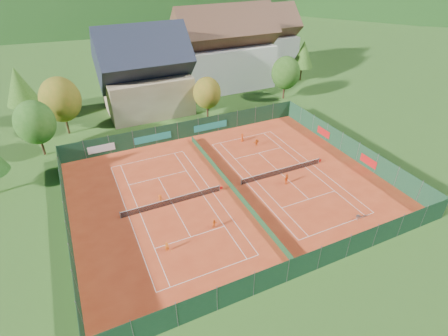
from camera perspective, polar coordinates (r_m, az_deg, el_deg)
ground at (r=46.43m, az=1.05°, el=-3.31°), size 600.00×600.00×0.00m
clay_pad at (r=46.42m, az=1.05°, el=-3.28°), size 40.00×32.00×0.01m
court_markings_left at (r=44.18m, az=-8.37°, el=-5.84°), size 11.03×23.83×0.00m
court_markings_right at (r=49.85m, az=9.34°, el=-0.93°), size 11.03×23.83×0.00m
tennis_net_left at (r=43.90m, az=-8.23°, el=-5.28°), size 13.30×0.10×1.02m
tennis_net_right at (r=49.66m, az=9.54°, el=-0.42°), size 13.30×0.10×1.02m
court_divider at (r=46.13m, az=1.05°, el=-2.79°), size 0.03×28.80×1.00m
fence_north at (r=58.24m, az=-6.29°, el=6.23°), size 40.00×0.10×3.00m
fence_south at (r=35.45m, az=12.89°, el=-15.15°), size 40.00×0.04×3.00m
fence_west at (r=42.53m, az=-24.21°, el=-8.12°), size 0.04×32.00×3.00m
fence_east at (r=56.09m, az=19.76°, el=3.28°), size 0.09×32.00×3.00m
chalet at (r=68.26m, az=-12.75°, el=14.38°), size 16.20×12.00×16.00m
hotel_block_a at (r=79.42m, az=0.05°, el=18.28°), size 21.60×11.00×17.25m
hotel_block_b at (r=92.88m, az=6.15°, el=19.77°), size 17.28×10.00×15.50m
tree_west_front at (r=58.16m, az=-28.48°, el=6.55°), size 5.72×5.72×8.69m
tree_west_mid at (r=63.29m, az=-25.15°, el=10.07°), size 6.44×6.44×9.78m
tree_west_back at (r=71.04m, az=-30.48°, el=11.51°), size 5.60×5.60×10.00m
tree_center at (r=64.16m, az=-2.79°, el=12.14°), size 5.01×5.01×7.60m
tree_east_front at (r=73.84m, az=10.02°, el=15.06°), size 5.72×5.72×8.69m
tree_east_mid at (r=85.57m, az=12.80°, el=17.67°), size 5.04×5.04×9.00m
tree_east_back at (r=87.52m, az=5.15°, el=19.10°), size 7.15×7.15×10.86m
mountain_backdrop at (r=279.03m, az=-15.80°, el=17.81°), size 820.00×530.00×242.00m
ball_hopper at (r=43.94m, az=21.07°, el=-7.41°), size 0.34×0.34×0.80m
loose_ball_0 at (r=38.29m, az=-8.54°, el=-13.20°), size 0.07×0.07×0.07m
loose_ball_1 at (r=40.78m, az=14.32°, el=-10.55°), size 0.07×0.07×0.07m
loose_ball_2 at (r=50.15m, az=4.25°, el=-0.29°), size 0.07×0.07×0.07m
player_left_near at (r=37.92m, az=-9.29°, el=-12.60°), size 0.45×0.30×1.23m
player_left_mid at (r=40.00m, az=-1.53°, el=-9.09°), size 0.67×0.54×1.30m
player_left_far at (r=44.18m, az=-10.36°, el=-5.00°), size 0.93×0.65×1.31m
player_right_near at (r=47.48m, az=10.14°, el=-1.78°), size 1.00×0.73×1.58m
player_right_far_a at (r=57.16m, az=2.99°, el=5.01°), size 0.83×0.77×1.43m
player_right_far_b at (r=56.01m, az=5.32°, el=4.19°), size 1.20×0.47×1.27m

